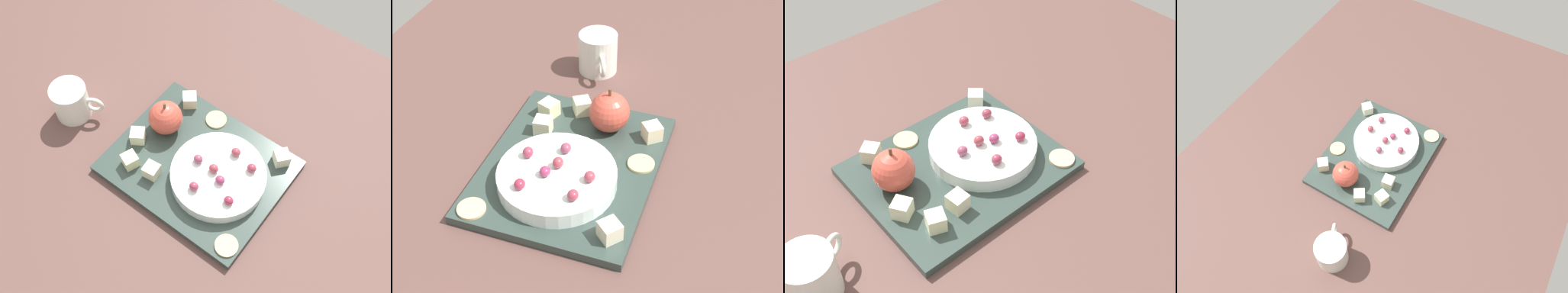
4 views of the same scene
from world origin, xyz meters
TOP-DOWN VIEW (x-y plane):
  - table at (0.00, 0.00)cm, footprint 144.71×97.12cm
  - platter at (-4.41, -1.16)cm, footprint 32.02×25.67cm
  - serving_dish at (-9.22, -0.79)cm, footprint 17.64×17.64cm
  - apple_whole at (5.74, -4.07)cm, footprint 6.63×6.63cm
  - apple_stem at (5.74, -4.07)cm, footprint 0.50×0.50cm
  - cheese_cube_0 at (1.24, 5.72)cm, footprint 2.99×2.99cm
  - cheese_cube_1 at (-16.43, -11.13)cm, footprint 3.80×3.80cm
  - cheese_cube_2 at (5.86, 6.49)cm, footprint 3.48×3.48cm
  - cheese_cube_3 at (8.22, 1.48)cm, footprint 3.72×3.72cm
  - cheese_cube_4 at (5.50, -11.37)cm, footprint 3.79×3.79cm
  - cracker_0 at (-1.14, -11.38)cm, footprint 4.15×4.15cm
  - cracker_1 at (-17.97, 8.79)cm, footprint 4.15×4.15cm
  - grape_0 at (-7.59, 4.39)cm, footprint 1.78×1.61cm
  - grape_1 at (-8.26, -0.64)cm, footprint 1.78×1.61cm
  - grape_2 at (-9.49, -5.93)cm, footprint 1.78×1.61cm
  - grape_3 at (-13.67, -4.92)cm, footprint 1.78×1.61cm
  - grape_4 at (-10.51, 0.50)cm, footprint 1.78×1.61cm
  - grape_5 at (-14.06, 2.88)cm, footprint 1.78×1.61cm
  - grape_6 at (-4.81, -0.55)cm, footprint 1.78×1.61cm
  - cup at (23.56, 3.71)cm, footprint 9.84×7.22cm

SIDE VIEW (x-z plane):
  - table at x=0.00cm, z-range 0.00..3.73cm
  - platter at x=-4.41cm, z-range 3.73..5.23cm
  - cracker_0 at x=-1.14cm, z-range 5.23..5.63cm
  - cracker_1 at x=-17.97cm, z-range 5.23..5.63cm
  - serving_dish at x=-9.22cm, z-range 5.23..7.79cm
  - cheese_cube_0 at x=1.24cm, z-range 5.23..7.92cm
  - cheese_cube_1 at x=-16.43cm, z-range 5.23..7.92cm
  - cheese_cube_2 at x=5.86cm, z-range 5.23..7.92cm
  - cheese_cube_3 at x=8.22cm, z-range 5.23..7.92cm
  - cheese_cube_4 at x=5.50cm, z-range 5.23..7.92cm
  - cup at x=23.56cm, z-range 3.73..11.35cm
  - grape_4 at x=-10.51cm, z-range 7.79..9.26cm
  - grape_5 at x=-14.06cm, z-range 7.79..9.28cm
  - apple_whole at x=5.74cm, z-range 5.23..11.86cm
  - grape_6 at x=-4.81cm, z-range 7.79..9.33cm
  - grape_3 at x=-13.67cm, z-range 7.79..9.34cm
  - grape_2 at x=-9.49cm, z-range 7.79..9.40cm
  - grape_0 at x=-7.59cm, z-range 7.79..9.44cm
  - grape_1 at x=-8.26cm, z-range 7.79..9.47cm
  - apple_stem at x=5.74cm, z-range 11.86..13.06cm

